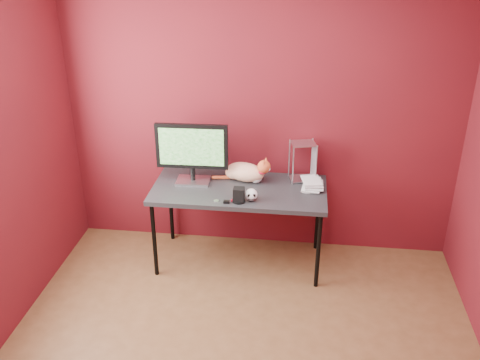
# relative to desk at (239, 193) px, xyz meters

# --- Properties ---
(room) EXTENTS (3.52, 3.52, 2.61)m
(room) POSITION_rel_desk_xyz_m (0.15, -1.37, 0.75)
(room) COLOR brown
(room) RESTS_ON ground
(desk) EXTENTS (1.50, 0.70, 0.75)m
(desk) POSITION_rel_desk_xyz_m (0.00, 0.00, 0.00)
(desk) COLOR black
(desk) RESTS_ON ground
(monitor) EXTENTS (0.62, 0.21, 0.54)m
(monitor) POSITION_rel_desk_xyz_m (-0.42, 0.07, 0.35)
(monitor) COLOR #B7B6BC
(monitor) RESTS_ON desk
(cat) EXTENTS (0.53, 0.28, 0.25)m
(cat) POSITION_rel_desk_xyz_m (0.04, 0.15, 0.14)
(cat) COLOR orange
(cat) RESTS_ON desk
(skull_mug) EXTENTS (0.11, 0.11, 0.10)m
(skull_mug) POSITION_rel_desk_xyz_m (0.13, -0.21, 0.10)
(skull_mug) COLOR white
(skull_mug) RESTS_ON desk
(speaker) EXTENTS (0.11, 0.11, 0.12)m
(speaker) POSITION_rel_desk_xyz_m (0.03, -0.25, 0.11)
(speaker) COLOR black
(speaker) RESTS_ON desk
(book_stack) EXTENTS (0.20, 0.24, 0.84)m
(book_stack) POSITION_rel_desk_xyz_m (0.55, 0.08, 0.47)
(book_stack) COLOR beige
(book_stack) RESTS_ON desk
(wire_rack) EXTENTS (0.24, 0.21, 0.35)m
(wire_rack) POSITION_rel_desk_xyz_m (0.53, 0.24, 0.23)
(wire_rack) COLOR #B7B6BC
(wire_rack) RESTS_ON desk
(pocket_knife) EXTENTS (0.08, 0.04, 0.02)m
(pocket_knife) POSITION_rel_desk_xyz_m (-0.00, -0.24, 0.06)
(pocket_knife) COLOR #A70C1F
(pocket_knife) RESTS_ON desk
(black_gadget) EXTENTS (0.05, 0.03, 0.02)m
(black_gadget) POSITION_rel_desk_xyz_m (-0.07, -0.29, 0.06)
(black_gadget) COLOR black
(black_gadget) RESTS_ON desk
(washer) EXTENTS (0.04, 0.04, 0.00)m
(washer) POSITION_rel_desk_xyz_m (-0.16, -0.26, 0.05)
(washer) COLOR #B7B6BC
(washer) RESTS_ON desk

